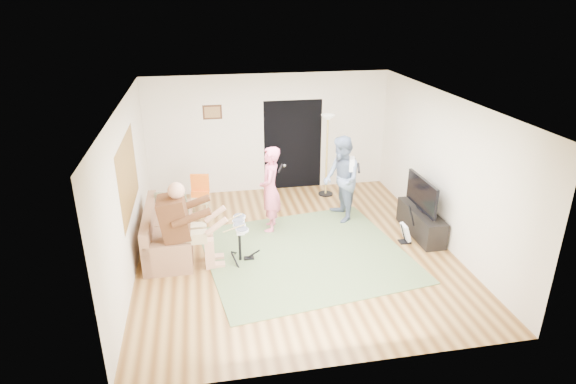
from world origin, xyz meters
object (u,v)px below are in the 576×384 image
object	(u,v)px
singer	(270,189)
torchiere_lamp	(327,141)
dining_chair	(200,204)
tv_cabinet	(421,222)
guitarist	(341,179)
guitar_spare	(406,232)
sofa	(165,236)
drum_kit	(240,244)
television	(422,194)

from	to	relation	value
singer	torchiere_lamp	xyz separation A→B (m)	(1.51, 1.52, 0.44)
dining_chair	tv_cabinet	distance (m)	4.41
guitarist	tv_cabinet	size ratio (longest dim) A/B	1.24
singer	dining_chair	bearing A→B (deg)	-107.55
torchiere_lamp	dining_chair	size ratio (longest dim) A/B	2.05
guitar_spare	torchiere_lamp	size ratio (longest dim) A/B	0.40
guitarist	guitar_spare	bearing A→B (deg)	34.32
sofa	dining_chair	bearing A→B (deg)	62.16
sofa	tv_cabinet	world-z (taller)	sofa
guitarist	tv_cabinet	bearing A→B (deg)	51.97
guitar_spare	tv_cabinet	world-z (taller)	guitar_spare
dining_chair	singer	bearing A→B (deg)	-18.89
guitar_spare	tv_cabinet	bearing A→B (deg)	32.45
singer	guitar_spare	bearing A→B (deg)	78.82
drum_kit	guitar_spare	distance (m)	3.09
drum_kit	tv_cabinet	xyz separation A→B (m)	(3.50, 0.36, -0.08)
sofa	torchiere_lamp	bearing A→B (deg)	29.41
guitar_spare	tv_cabinet	xyz separation A→B (m)	(0.42, 0.27, 0.03)
drum_kit	tv_cabinet	size ratio (longest dim) A/B	0.54
dining_chair	television	size ratio (longest dim) A/B	0.78
guitarist	television	xyz separation A→B (m)	(1.28, -0.93, -0.02)
guitar_spare	television	xyz separation A→B (m)	(0.37, 0.27, 0.63)
guitarist	guitar_spare	size ratio (longest dim) A/B	2.32
sofa	guitar_spare	size ratio (longest dim) A/B	2.58
sofa	singer	bearing A→B (deg)	12.86
torchiere_lamp	sofa	bearing A→B (deg)	-150.59
guitarist	television	distance (m)	1.59
dining_chair	guitarist	bearing A→B (deg)	-0.90
sofa	dining_chair	size ratio (longest dim) A/B	2.13
guitarist	dining_chair	world-z (taller)	guitarist
guitar_spare	dining_chair	world-z (taller)	dining_chair
drum_kit	guitar_spare	world-z (taller)	same
guitarist	sofa	bearing A→B (deg)	-82.38
sofa	drum_kit	bearing A→B (deg)	-26.80
guitar_spare	singer	bearing A→B (deg)	157.12
torchiere_lamp	guitar_spare	bearing A→B (deg)	-70.97
drum_kit	tv_cabinet	world-z (taller)	drum_kit
television	drum_kit	bearing A→B (deg)	-173.97
guitar_spare	television	distance (m)	0.78
guitar_spare	tv_cabinet	distance (m)	0.50
guitarist	torchiere_lamp	bearing A→B (deg)	175.04
singer	sofa	bearing A→B (deg)	-65.44
sofa	drum_kit	world-z (taller)	sofa
sofa	television	bearing A→B (deg)	-3.45
sofa	singer	world-z (taller)	singer
tv_cabinet	torchiere_lamp	bearing A→B (deg)	119.71
dining_chair	tv_cabinet	world-z (taller)	dining_chair
television	sofa	bearing A→B (deg)	176.55
guitarist	drum_kit	bearing A→B (deg)	-62.08
guitarist	singer	bearing A→B (deg)	-85.45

